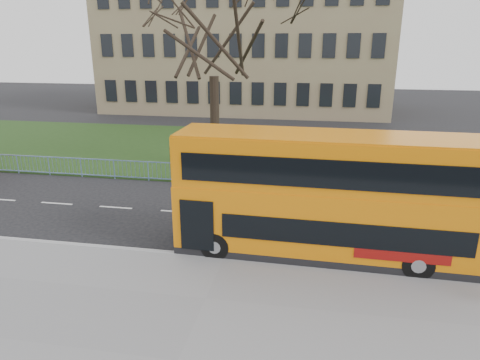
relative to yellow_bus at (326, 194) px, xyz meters
name	(u,v)px	position (x,y,z in m)	size (l,w,h in m)	color
ground	(232,241)	(-3.40, 0.51, -2.33)	(120.00, 120.00, 0.00)	black
kerb	(224,258)	(-3.40, -1.04, -2.26)	(80.00, 0.20, 0.14)	gray
grass_verge	(271,151)	(-3.40, 14.81, -2.29)	(80.00, 15.40, 0.08)	#1D3814
guard_railing	(256,177)	(-3.40, 7.11, -1.78)	(40.00, 0.12, 1.10)	#7290CA
bare_tree	(214,58)	(-6.40, 10.51, 4.13)	(8.92, 8.92, 12.75)	black
civic_building	(248,45)	(-8.40, 35.51, 4.67)	(30.00, 15.00, 14.00)	#8E775A
yellow_bus	(326,194)	(0.00, 0.00, 0.00)	(10.40, 2.71, 4.33)	orange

